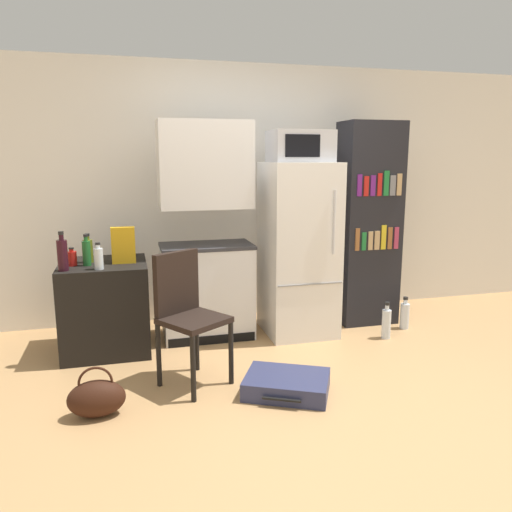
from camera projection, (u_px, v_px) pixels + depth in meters
ground_plane at (313, 396)px, 3.44m from camera, size 24.00×24.00×0.00m
wall_back at (264, 193)px, 5.14m from camera, size 6.40×0.10×2.52m
side_table at (105, 307)px, 4.21m from camera, size 0.70×0.69×0.76m
kitchen_hutch at (206, 239)px, 4.43m from camera, size 0.82×0.47×1.92m
refrigerator at (298, 249)px, 4.58m from camera, size 0.62×0.67×1.57m
microwave at (300, 146)px, 4.40m from camera, size 0.53×0.41×0.28m
bookshelf at (368, 224)px, 4.85m from camera, size 0.56×0.39×1.95m
bottle_ketchup_red at (72, 258)px, 4.01m from camera, size 0.08×0.08×0.15m
bottle_green_tall at (87, 252)px, 4.00m from camera, size 0.07×0.07×0.26m
bottle_olive_oil at (88, 250)px, 4.13m from camera, size 0.08×0.08×0.24m
bottle_wine_dark at (62, 254)px, 3.81m from camera, size 0.08×0.08×0.31m
bottle_clear_short at (99, 258)px, 3.87m from camera, size 0.07×0.07×0.21m
cereal_box at (123, 245)px, 4.09m from camera, size 0.19×0.07×0.30m
chair at (186, 306)px, 3.56m from camera, size 0.56×0.56×0.96m
suitcase_large_flat at (287, 384)px, 3.47m from camera, size 0.70×0.63×0.13m
handbag at (96, 398)px, 3.14m from camera, size 0.36×0.20×0.33m
water_bottle_front at (386, 323)px, 4.51m from camera, size 0.08×0.08×0.34m
water_bottle_middle at (405, 315)px, 4.77m from camera, size 0.08×0.08×0.31m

